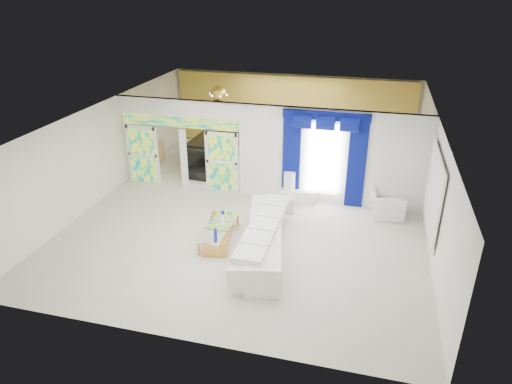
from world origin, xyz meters
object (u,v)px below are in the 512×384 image
(white_sofa, at_px, (265,240))
(console_table, at_px, (298,196))
(grand_piano, at_px, (213,151))
(coffee_table, at_px, (219,233))
(armchair, at_px, (387,203))

(white_sofa, bearing_deg, console_table, 72.62)
(console_table, distance_m, grand_piano, 4.52)
(console_table, relative_size, grand_piano, 0.61)
(coffee_table, bearing_deg, armchair, 31.44)
(grand_piano, bearing_deg, armchair, -20.90)
(grand_piano, bearing_deg, console_table, -31.72)
(coffee_table, distance_m, console_table, 3.36)
(console_table, bearing_deg, grand_piano, 146.20)
(armchair, xyz_separation_m, grand_piano, (-6.47, 2.74, 0.11))
(coffee_table, distance_m, armchair, 5.15)
(armchair, bearing_deg, console_table, 82.02)
(coffee_table, xyz_separation_m, grand_piano, (-2.08, 5.43, 0.28))
(white_sofa, height_order, console_table, white_sofa)
(white_sofa, height_order, armchair, armchair)
(grand_piano, bearing_deg, white_sofa, -56.97)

